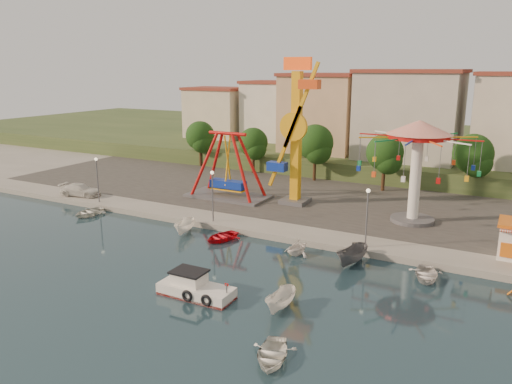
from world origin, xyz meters
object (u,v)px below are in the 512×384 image
Objects in this scene: kamikaze_tower at (297,135)px; van at (81,190)px; cabin_motorboat at (195,289)px; wave_swinger at (418,148)px; pirate_ship_ride at (228,167)px; skiff at (281,301)px; rowboat_a at (272,354)px.

van is at bearing -159.67° from kamikaze_tower.
kamikaze_tower is 25.84m from cabin_motorboat.
cabin_motorboat is (-10.42, -23.79, -7.67)m from wave_swinger.
kamikaze_tower is at bearing 7.55° from pirate_ship_ride.
skiff is (-4.01, -22.82, -7.52)m from wave_swinger.
kamikaze_tower is at bearing -81.60° from van.
cabin_motorboat is 9.74m from rowboat_a.
van is at bearing 134.69° from rowboat_a.
van is (-24.85, -9.21, -7.23)m from kamikaze_tower.
kamikaze_tower is 13.35m from wave_swinger.
skiff is (17.82, -22.29, -3.71)m from pirate_ship_ride.
skiff is at bearing 7.60° from cabin_motorboat.
skiff is at bearing -99.97° from wave_swinger.
van is at bearing -153.70° from pirate_ship_ride.
pirate_ship_ride is 9.54m from kamikaze_tower.
pirate_ship_ride is 18.49m from van.
pirate_ship_ride is at bearing -178.61° from wave_swinger.
rowboat_a is at bearing -93.77° from wave_swinger.
van is (-38.18, -8.61, -6.85)m from wave_swinger.
kamikaze_tower is 2.94× the size of cabin_motorboat.
wave_swinger is 39.73m from van.
van is (-36.30, 19.85, 0.97)m from rowboat_a.
kamikaze_tower is 4.57× the size of rowboat_a.
rowboat_a is 41.39m from van.
kamikaze_tower is at bearing 95.83° from cabin_motorboat.
cabin_motorboat is 1.60× the size of skiff.
skiff is at bearing -124.52° from van.
wave_swinger reaches higher than van.
skiff is 0.69× the size of van.
wave_swinger is at bearing -89.23° from van.
kamikaze_tower reaches higher than skiff.
kamikaze_tower reaches higher than wave_swinger.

